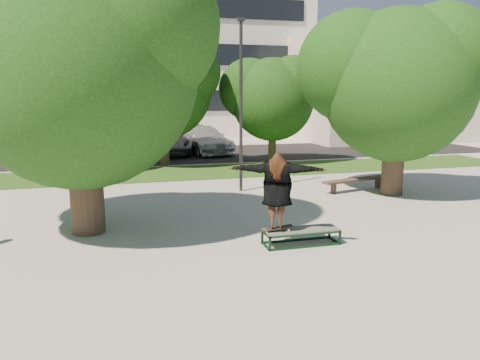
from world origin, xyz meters
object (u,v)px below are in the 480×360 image
object	(u,v)px
tree_right	(394,77)
bench	(357,180)
car_silver_a	(112,147)
car_grey	(169,142)
grind_box	(301,237)
lamppost	(241,104)
tree_left	(75,56)
car_dark	(104,144)
car_silver_b	(203,139)

from	to	relation	value
tree_right	bench	bearing A→B (deg)	135.18
car_silver_a	car_grey	size ratio (longest dim) A/B	0.74
grind_box	lamppost	bearing A→B (deg)	87.18
tree_left	car_silver_a	distance (m)	14.83
bench	car_dark	size ratio (longest dim) A/B	0.70
car_dark	car_silver_a	bearing A→B (deg)	-60.16
lamppost	car_silver_b	world-z (taller)	lamppost
car_silver_a	car_silver_b	xyz separation A→B (m)	(5.36, 1.08, 0.15)
lamppost	grind_box	size ratio (longest dim) A/B	3.39
tree_right	tree_left	bearing A→B (deg)	-168.97
tree_left	tree_right	distance (m)	10.41
tree_right	car_dark	xyz separation A→B (m)	(-9.81, 13.42, -3.39)
bench	car_silver_b	size ratio (longest dim) A/B	0.53
tree_right	car_dark	size ratio (longest dim) A/B	1.53
tree_left	tree_right	bearing A→B (deg)	11.03
tree_right	bench	world-z (taller)	tree_right
grind_box	car_silver_a	world-z (taller)	car_silver_a
tree_left	grind_box	distance (m)	6.99
tree_left	bench	xyz separation A→B (m)	(9.40, 2.79, -4.04)
tree_right	grind_box	bearing A→B (deg)	-139.52
tree_right	lamppost	size ratio (longest dim) A/B	1.07
tree_right	bench	xyz separation A→B (m)	(-0.81, 0.80, -3.71)
lamppost	car_grey	size ratio (longest dim) A/B	1.17
car_dark	bench	bearing A→B (deg)	-44.55
grind_box	car_dark	size ratio (longest dim) A/B	0.42
car_dark	car_grey	bearing A→B (deg)	9.94
car_dark	lamppost	bearing A→B (deg)	-57.02
tree_right	car_grey	bearing A→B (deg)	114.53
grind_box	car_silver_b	bearing A→B (deg)	86.25
car_silver_a	car_dark	xyz separation A→B (m)	(-0.39, 1.08, 0.05)
car_silver_b	bench	bearing A→B (deg)	-86.45
car_silver_a	car_dark	distance (m)	1.15
grind_box	car_silver_a	distance (m)	17.32
car_dark	car_grey	distance (m)	3.69
tree_right	grind_box	size ratio (longest dim) A/B	3.62
lamppost	bench	distance (m)	5.08
bench	car_grey	distance (m)	13.69
lamppost	tree_right	bearing A→B (deg)	-21.28
tree_left	car_dark	world-z (taller)	tree_left
bench	car_silver_a	distance (m)	14.39
lamppost	bench	xyz separation A→B (m)	(4.11, -1.11, -2.77)
car_silver_a	car_silver_b	size ratio (longest dim) A/B	0.69
tree_right	car_grey	size ratio (longest dim) A/B	1.25
tree_left	lamppost	world-z (taller)	tree_left
car_grey	bench	bearing A→B (deg)	-62.72
tree_right	car_dark	bearing A→B (deg)	126.17
tree_left	car_silver_a	world-z (taller)	tree_left
car_grey	tree_left	bearing A→B (deg)	-100.43
car_dark	car_silver_b	bearing A→B (deg)	9.94
bench	grind_box	bearing A→B (deg)	-143.92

